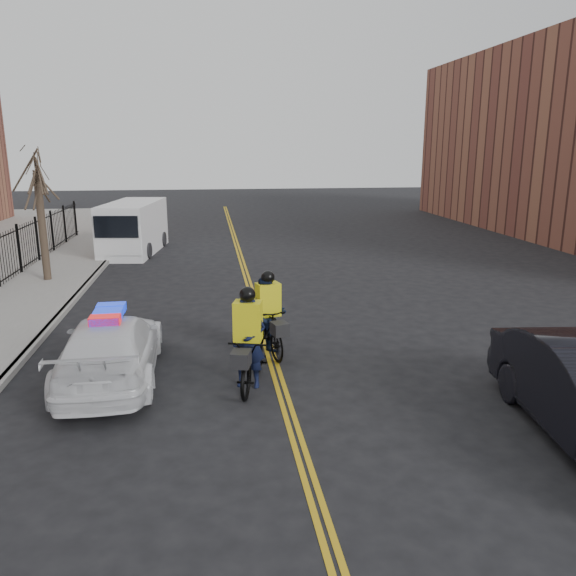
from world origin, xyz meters
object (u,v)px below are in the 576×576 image
(cargo_van, at_px, (133,228))
(cyclist_far, at_px, (268,322))
(police_cruiser, at_px, (111,348))
(cyclist_near, at_px, (248,352))

(cargo_van, height_order, cyclist_far, cargo_van)
(police_cruiser, bearing_deg, cargo_van, -86.13)
(police_cruiser, distance_m, cargo_van, 16.01)
(cargo_van, distance_m, cyclist_far, 15.72)
(cargo_van, distance_m, cyclist_near, 17.33)
(police_cruiser, bearing_deg, cyclist_near, 163.57)
(police_cruiser, xyz_separation_m, cargo_van, (-1.46, 15.94, 0.48))
(police_cruiser, bearing_deg, cyclist_far, -164.86)
(cyclist_near, bearing_deg, cargo_van, 119.84)
(police_cruiser, height_order, cyclist_far, cyclist_far)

